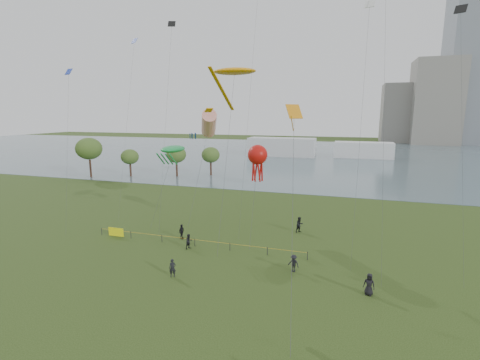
% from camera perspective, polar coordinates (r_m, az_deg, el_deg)
% --- Properties ---
extents(ground_plane, '(400.00, 400.00, 0.00)m').
position_cam_1_polar(ground_plane, '(26.42, -6.99, -21.44)').
color(ground_plane, '#223611').
extents(lake, '(400.00, 120.00, 0.08)m').
position_cam_1_polar(lake, '(121.43, 12.85, 3.97)').
color(lake, slate).
rests_on(lake, ground_plane).
extents(building_mid, '(20.00, 20.00, 38.00)m').
position_cam_1_polar(building_mid, '(185.92, 29.34, 11.05)').
color(building_mid, slate).
rests_on(building_mid, ground_plane).
extents(building_low, '(16.00, 18.00, 28.00)m').
position_cam_1_polar(building_low, '(189.57, 24.63, 9.90)').
color(building_low, slate).
rests_on(building_low, ground_plane).
extents(pavilion_left, '(22.00, 8.00, 6.00)m').
position_cam_1_polar(pavilion_left, '(117.74, 6.86, 5.41)').
color(pavilion_left, silver).
rests_on(pavilion_left, ground_plane).
extents(pavilion_right, '(18.00, 7.00, 5.00)m').
position_cam_1_polar(pavilion_right, '(118.89, 19.58, 4.67)').
color(pavilion_right, silver).
rests_on(pavilion_right, ground_plane).
extents(trees, '(29.55, 15.29, 8.83)m').
position_cam_1_polar(trees, '(81.07, -16.61, 4.36)').
color(trees, '#382319').
rests_on(trees, ground_plane).
extents(fence, '(24.07, 0.07, 1.05)m').
position_cam_1_polar(fence, '(41.07, -15.29, -8.76)').
color(fence, black).
rests_on(fence, ground_plane).
extents(spectator_a, '(0.90, 0.97, 1.61)m').
position_cam_1_polar(spectator_a, '(37.58, -8.37, -9.95)').
color(spectator_a, black).
rests_on(spectator_a, ground_plane).
extents(spectator_b, '(1.18, 0.91, 1.61)m').
position_cam_1_polar(spectator_b, '(32.54, 8.79, -13.36)').
color(spectator_b, black).
rests_on(spectator_b, ground_plane).
extents(spectator_c, '(0.51, 1.04, 1.72)m').
position_cam_1_polar(spectator_c, '(40.49, -9.56, -8.35)').
color(spectator_c, black).
rests_on(spectator_c, ground_plane).
extents(spectator_d, '(0.97, 0.75, 1.77)m').
position_cam_1_polar(spectator_d, '(30.24, 20.42, -15.75)').
color(spectator_d, black).
rests_on(spectator_d, ground_plane).
extents(spectator_f, '(0.69, 0.58, 1.62)m').
position_cam_1_polar(spectator_f, '(31.83, -11.01, -14.00)').
color(spectator_f, black).
rests_on(spectator_f, ground_plane).
extents(spectator_g, '(1.17, 1.16, 1.91)m').
position_cam_1_polar(spectator_g, '(42.58, 9.75, -7.25)').
color(spectator_g, black).
rests_on(spectator_g, ground_plane).
extents(kite_stingray, '(5.15, 11.03, 19.30)m').
position_cam_1_polar(kite_stingray, '(42.23, -0.97, 17.32)').
color(kite_stingray, '#3F3F42').
extents(kite_windsock, '(4.32, 7.87, 14.71)m').
position_cam_1_polar(kite_windsock, '(46.88, -5.14, 9.19)').
color(kite_windsock, '#3F3F42').
extents(kite_creature, '(4.13, 4.61, 10.30)m').
position_cam_1_polar(kite_creature, '(42.54, -10.97, 4.96)').
color(kite_creature, '#3F3F42').
extents(kite_octopus, '(2.15, 4.10, 10.77)m').
position_cam_1_polar(kite_octopus, '(37.69, 2.90, 4.05)').
color(kite_octopus, '#3F3F42').
extents(kite_delta, '(2.88, 13.28, 14.88)m').
position_cam_1_polar(kite_delta, '(30.31, 8.83, 9.64)').
color(kite_delta, '#3F3F42').
extents(small_kites, '(42.27, 9.60, 13.03)m').
position_cam_1_polar(small_kites, '(41.36, 0.38, 25.18)').
color(small_kites, black).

